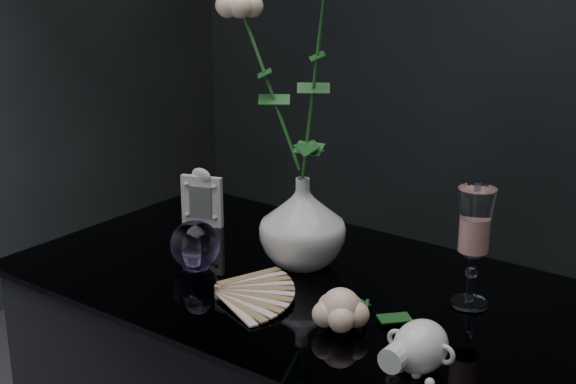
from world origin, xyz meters
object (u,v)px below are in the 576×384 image
Objects in this scene: picture_frame at (202,197)px; vase at (302,222)px; wine_glass at (473,248)px; loose_rose at (341,309)px; pearl_jar at (421,344)px; paperweight at (195,245)px.

vase is at bearing -27.36° from picture_frame.
loose_rose is at bearing -122.16° from wine_glass.
loose_rose is at bearing -41.07° from vase.
pearl_jar is (0.03, -0.23, -0.06)m from wine_glass.
paperweight is at bearing -138.44° from vase.
wine_glass is 0.24m from loose_rose.
vase is 0.40m from pearl_jar.
wine_glass is 0.24m from pearl_jar.
loose_rose is (-0.12, -0.19, -0.07)m from wine_glass.
picture_frame is at bearing 178.27° from wine_glass.
vase is 0.86× the size of loose_rose.
vase is at bearing 149.06° from pearl_jar.
wine_glass reaches higher than loose_rose.
wine_glass is 1.04× the size of loose_rose.
picture_frame is at bearing 171.01° from vase.
pearl_jar is (0.63, -0.25, -0.02)m from picture_frame.
loose_rose is at bearing -6.74° from paperweight.
wine_glass is at bearing -20.10° from picture_frame.
vase is 1.33× the size of picture_frame.
wine_glass reaches higher than vase.
picture_frame is (-0.29, 0.05, -0.02)m from vase.
wine_glass is 0.75× the size of pearl_jar.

